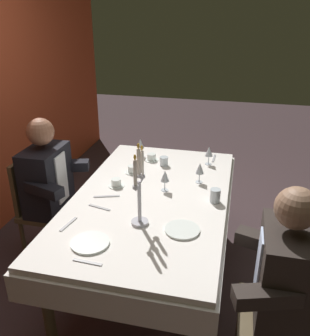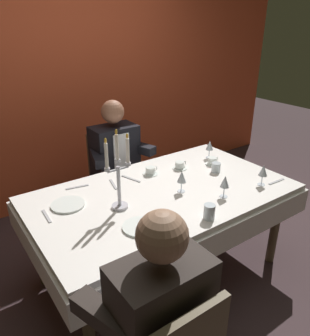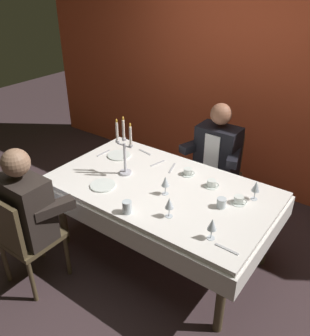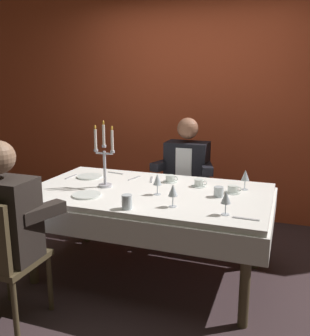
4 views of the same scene
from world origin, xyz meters
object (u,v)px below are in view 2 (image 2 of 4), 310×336
Objects in this scene: coffee_cup_1 at (180,165)px; coffee_cup_2 at (212,161)px; candelabra at (118,178)px; dinner_plate_0 at (140,227)px; wine_glass_1 at (182,177)px; water_tumbler_0 at (216,167)px; seated_diner_0 at (162,314)px; wine_glass_0 at (225,182)px; dinner_plate_1 at (68,205)px; dining_table at (163,205)px; seated_diner_1 at (114,153)px; wine_glass_3 at (210,146)px; water_tumbler_1 at (209,212)px; wine_glass_2 at (263,171)px; coffee_cup_0 at (150,171)px.

coffee_cup_1 and coffee_cup_2 have the same top height.
candelabra is 4.14× the size of coffee_cup_2.
dinner_plate_0 is at bearing -93.58° from candelabra.
wine_glass_1 is 2.12× the size of water_tumbler_0.
seated_diner_0 is at bearing -133.66° from wine_glass_1.
wine_glass_0 is 0.43m from water_tumbler_0.
water_tumbler_0 is (1.21, -0.18, 0.03)m from dinner_plate_1.
coffee_cup_2 is (1.02, 0.17, -0.19)m from candelabra.
dining_table is at bearing 133.54° from wine_glass_0.
wine_glass_3 is at bearing -43.71° from seated_diner_1.
dinner_plate_0 is 0.56m from dinner_plate_1.
wine_glass_0 is 0.57m from coffee_cup_1.
seated_diner_0 is (-0.68, -0.42, -0.05)m from water_tumbler_1.
water_tumbler_1 is at bearing -22.03° from dinner_plate_0.
coffee_cup_1 is (-0.37, -0.03, -0.09)m from wine_glass_3.
coffee_cup_0 is (-0.58, 0.65, -0.09)m from wine_glass_2.
dinner_plate_1 is at bearing 89.32° from seated_diner_0.
wine_glass_0 is 0.13× the size of seated_diner_0.
dinner_plate_1 is at bearing 134.96° from water_tumbler_1.
coffee_cup_1 is (0.34, 0.71, -0.02)m from water_tumbler_1.
seated_diner_1 is (-0.02, 0.97, -0.12)m from wine_glass_1.
coffee_cup_0 is 1.40m from seated_diner_0.
water_tumbler_0 is at bearing -47.57° from coffee_cup_1.
wine_glass_2 is (0.67, -0.35, 0.23)m from dining_table.
wine_glass_1 is (-0.20, 0.23, -0.00)m from wine_glass_0.
wine_glass_2 is (0.57, -0.27, 0.00)m from wine_glass_1.
coffee_cup_0 is at bearing 169.10° from coffee_cup_1.
wine_glass_3 reaches higher than coffee_cup_0.
wine_glass_3 is 1.81m from seated_diner_0.
water_tumbler_0 reaches higher than dinner_plate_1.
coffee_cup_2 is (0.09, 0.13, -0.01)m from water_tumbler_0.
candelabra is at bearing -164.93° from wine_glass_3.
coffee_cup_0 is at bearing 50.79° from dinner_plate_0.
coffee_cup_1 is 0.11× the size of seated_diner_0.
wine_glass_0 is at bearing -23.62° from candelabra.
water_tumbler_1 is at bearing -87.83° from dining_table.
water_tumbler_0 is at bearing 2.56° from candelabra.
dining_table is 1.56× the size of seated_diner_1.
dinner_plate_1 is 1.39× the size of wine_glass_0.
wine_glass_3 reaches higher than coffee_cup_1.
wine_glass_1 is 1.12m from seated_diner_0.
seated_diner_0 is at bearing -143.41° from water_tumbler_0.
wine_glass_3 is 1.24× the size of coffee_cup_1.
wine_glass_3 is (0.05, 0.63, 0.00)m from wine_glass_2.
water_tumbler_0 is 0.16m from coffee_cup_2.
candelabra is 0.49m from wine_glass_1.
coffee_cup_2 is (0.63, 0.62, -0.02)m from water_tumbler_1.
coffee_cup_2 is at bearing 13.27° from dining_table.
coffee_cup_0 is at bearing 6.90° from dinner_plate_1.
coffee_cup_1 is (-0.20, 0.22, -0.01)m from water_tumbler_0.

